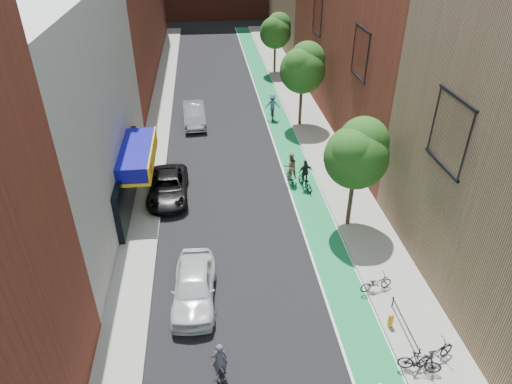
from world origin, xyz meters
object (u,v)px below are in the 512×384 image
object	(u,v)px
parked_car_silver	(194,114)
cyclist_lane_near	(291,170)
cyclist_lead	(220,370)
cyclist_lane_mid	(305,178)
parked_car_black	(168,187)
fire_hydrant	(391,320)
cyclist_lane_far	(272,108)
parked_car_white	(194,286)

from	to	relation	value
parked_car_silver	cyclist_lane_near	bearing A→B (deg)	-62.06
cyclist_lead	cyclist_lane_mid	world-z (taller)	cyclist_lane_mid
cyclist_lane_near	parked_car_black	bearing A→B (deg)	-2.04
cyclist_lead	fire_hydrant	bearing A→B (deg)	-176.35
parked_car_silver	cyclist_lead	world-z (taller)	cyclist_lead
cyclist_lane_mid	cyclist_lane_far	xyz separation A→B (m)	(-0.46, 11.34, 0.30)
cyclist_lane_far	fire_hydrant	xyz separation A→B (m)	(1.74, -23.05, -0.52)
parked_car_black	parked_car_silver	size ratio (longest dim) A/B	1.04
cyclist_lead	cyclist_lane_far	world-z (taller)	cyclist_lane_far
parked_car_silver	cyclist_lead	distance (m)	24.59
parked_car_silver	fire_hydrant	world-z (taller)	parked_car_silver
parked_car_white	parked_car_silver	distance (m)	20.17
parked_car_white	cyclist_lane_far	bearing A→B (deg)	75.32
parked_car_silver	cyclist_lead	xyz separation A→B (m)	(0.98, -24.57, -0.16)
cyclist_lead	cyclist_lane_mid	size ratio (longest dim) A/B	0.99
fire_hydrant	cyclist_lane_mid	bearing A→B (deg)	96.26
parked_car_black	fire_hydrant	world-z (taller)	parked_car_black
cyclist_lane_far	parked_car_silver	bearing A→B (deg)	6.06
cyclist_lane_near	parked_car_silver	bearing A→B (deg)	-67.00
parked_car_black	cyclist_lane_mid	world-z (taller)	cyclist_lane_mid
parked_car_white	cyclist_lead	xyz separation A→B (m)	(0.98, -4.40, -0.16)
parked_car_black	cyclist_lane_far	bearing A→B (deg)	53.99
cyclist_lead	cyclist_lane_mid	distance (m)	14.74
cyclist_lead	fire_hydrant	distance (m)	7.53
parked_car_black	cyclist_lane_far	distance (m)	14.00
cyclist_lane_near	fire_hydrant	xyz separation A→B (m)	(2.10, -12.47, -0.47)
parked_car_silver	cyclist_lane_mid	size ratio (longest dim) A/B	2.49
parked_car_silver	cyclist_lane_mid	bearing A→B (deg)	-60.69
parked_car_white	cyclist_lead	world-z (taller)	cyclist_lead
parked_car_white	fire_hydrant	bearing A→B (deg)	-14.66
parked_car_silver	cyclist_lane_near	distance (m)	12.08
cyclist_lane_near	cyclist_lane_mid	size ratio (longest dim) A/B	1.08
parked_car_black	cyclist_lead	size ratio (longest dim) A/B	2.61
cyclist_lane_mid	cyclist_lane_near	bearing A→B (deg)	-56.89
cyclist_lane_mid	parked_car_black	bearing A→B (deg)	-13.90
parked_car_black	fire_hydrant	size ratio (longest dim) A/B	7.53
cyclist_lane_near	parked_car_white	bearing A→B (deg)	49.80
parked_car_white	cyclist_lane_mid	distance (m)	11.45
parked_car_white	parked_car_black	bearing A→B (deg)	103.23
fire_hydrant	cyclist_lane_far	bearing A→B (deg)	94.32
cyclist_lane_near	cyclist_lane_mid	distance (m)	1.14
cyclist_lead	parked_car_silver	bearing A→B (deg)	-97.42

